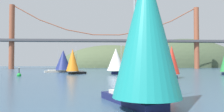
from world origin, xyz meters
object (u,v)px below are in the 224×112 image
Objects in this scene: sailboat_navy_sail at (63,60)px; sailboat_scarlet_sail at (171,61)px; sailboat_orange_sail at (73,61)px; sailboat_white_mainsail at (116,60)px; sailboat_teal_sail at (146,33)px; channel_buoy at (19,75)px.

sailboat_navy_sail reaches higher than sailboat_scarlet_sail.
sailboat_scarlet_sail is at bearing -46.55° from sailboat_navy_sail.
sailboat_orange_sail is (-24.79, 17.82, 0.24)m from sailboat_scarlet_sail.
sailboat_white_mainsail is at bearing 123.94° from sailboat_scarlet_sail.
sailboat_orange_sail is at bearing 103.09° from sailboat_teal_sail.
sailboat_orange_sail reaches higher than channel_buoy.
sailboat_teal_sail is 48.82m from channel_buoy.
sailboat_navy_sail is 15.02m from sailboat_orange_sail.
sailboat_teal_sail is at bearing -76.91° from sailboat_orange_sail.
sailboat_navy_sail is at bearing 110.97° from sailboat_orange_sail.
sailboat_teal_sail reaches higher than sailboat_white_mainsail.
sailboat_white_mainsail is 0.76× the size of sailboat_teal_sail.
sailboat_teal_sail is (11.75, -50.54, 1.87)m from sailboat_orange_sail.
sailboat_navy_sail is at bearing 71.60° from channel_buoy.
channel_buoy is at bearing -162.96° from sailboat_white_mainsail.
sailboat_orange_sail is at bearing 176.68° from sailboat_white_mainsail.
sailboat_navy_sail is at bearing 133.45° from sailboat_scarlet_sail.
sailboat_orange_sail is 51.93m from sailboat_teal_sail.
sailboat_navy_sail reaches higher than sailboat_white_mainsail.
sailboat_orange_sail is at bearing -69.03° from sailboat_navy_sail.
sailboat_orange_sail is 0.72× the size of sailboat_teal_sail.
sailboat_navy_sail is 0.85× the size of sailboat_teal_sail.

